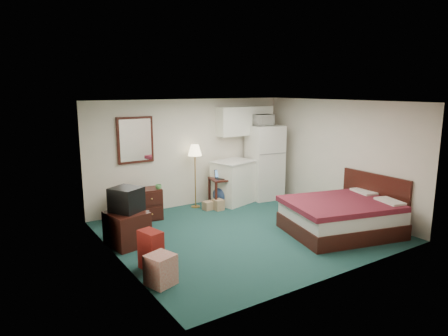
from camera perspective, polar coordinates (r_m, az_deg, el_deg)
floor at (r=7.89m, az=3.17°, el=-9.01°), size 5.00×4.50×0.01m
ceiling at (r=7.41m, az=3.38°, el=9.44°), size 5.00×4.50×0.01m
walls at (r=7.55m, az=3.27°, el=-0.08°), size 5.01×4.51×2.50m
mirror at (r=8.80m, az=-12.56°, el=3.93°), size 0.80×0.06×1.00m
upper_cabinets at (r=9.96m, az=3.01°, el=6.75°), size 1.50×0.35×0.70m
headboard at (r=8.70m, az=20.69°, el=-4.01°), size 0.06×1.56×1.00m
dresser at (r=8.61m, az=-12.19°, el=-5.19°), size 1.03×0.58×0.66m
floor_lamp at (r=9.27m, az=-4.13°, el=-1.19°), size 0.41×0.41×1.48m
desk at (r=9.42m, az=-0.27°, el=-3.45°), size 0.63×0.63×0.68m
exercise_ball at (r=9.53m, az=-0.11°, el=-3.82°), size 0.55×0.55×0.50m
kitchen_counter at (r=9.65m, az=1.34°, el=-2.08°), size 1.07×0.92×1.01m
fridge at (r=10.07m, az=5.82°, el=0.84°), size 0.86×0.86×1.84m
bed at (r=8.02m, az=16.36°, el=-6.74°), size 2.29×1.97×0.63m
tv_stand at (r=7.33m, az=-13.68°, el=-8.41°), size 0.72×0.77×0.61m
suitcase at (r=6.33m, az=-10.40°, el=-11.46°), size 0.32×0.42×0.62m
retail_box at (r=5.88m, az=-9.04°, el=-14.15°), size 0.45×0.45×0.44m
file_bin at (r=8.55m, az=-12.05°, el=-6.69°), size 0.43×0.35×0.27m
cardboard_box_a at (r=9.20m, az=-2.26°, el=-5.38°), size 0.25×0.21×0.19m
cardboard_box_b at (r=9.18m, az=-0.84°, el=-5.25°), size 0.21×0.25×0.24m
laptop at (r=9.25m, az=-0.29°, el=-0.95°), size 0.32×0.28×0.20m
crt_tv at (r=7.23m, az=-13.78°, el=-4.38°), size 0.65×0.66×0.43m
microwave at (r=9.92m, az=5.56°, el=7.04°), size 0.53×0.34×0.33m
book_a at (r=8.37m, az=-14.15°, el=-2.58°), size 0.17×0.06×0.23m
book_b at (r=8.54m, az=-13.03°, el=-2.26°), size 0.17×0.04×0.23m
mug at (r=8.46m, az=-9.35°, el=-2.60°), size 0.15×0.14×0.13m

